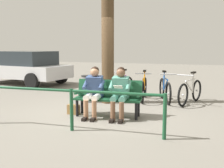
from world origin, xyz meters
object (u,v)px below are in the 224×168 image
object	(u,v)px
bench	(109,95)
bicycle_green	(121,87)
person_reading	(120,90)
parked_car	(25,67)
bicycle_orange	(190,92)
handbag	(74,109)
bicycle_silver	(165,90)
tree_trunk	(108,35)
person_companion	(94,89)
bicycle_blue	(144,89)
litter_bin	(88,89)

from	to	relation	value
bench	bicycle_green	distance (m)	2.28
person_reading	bench	bearing A→B (deg)	-27.36
person_reading	parked_car	bearing A→B (deg)	-40.96
bench	bicycle_orange	distance (m)	2.76
handbag	bicycle_silver	world-z (taller)	bicycle_silver
bicycle_orange	tree_trunk	bearing A→B (deg)	-55.32
tree_trunk	bicycle_silver	xyz separation A→B (m)	(-1.58, -0.77, -1.66)
bicycle_green	parked_car	xyz separation A→B (m)	(5.09, -1.66, 0.41)
bench	person_companion	size ratio (longest dim) A/B	1.37
bench	bicycle_blue	world-z (taller)	bicycle_blue
tree_trunk	parked_car	world-z (taller)	tree_trunk
parked_car	litter_bin	bearing A→B (deg)	157.26
tree_trunk	bicycle_green	xyz separation A→B (m)	(-0.16, -0.81, -1.66)
tree_trunk	litter_bin	bearing A→B (deg)	6.16
bench	parked_car	size ratio (longest dim) A/B	0.37
bench	bicycle_orange	world-z (taller)	bicycle_orange
bicycle_orange	person_companion	bearing A→B (deg)	-23.64
bicycle_orange	bicycle_blue	bearing A→B (deg)	-73.77
tree_trunk	person_reading	bearing A→B (deg)	120.06
bench	tree_trunk	world-z (taller)	tree_trunk
tree_trunk	parked_car	bearing A→B (deg)	-26.66
tree_trunk	bicycle_silver	bearing A→B (deg)	-154.02
litter_bin	person_reading	bearing A→B (deg)	135.54
bicycle_orange	parked_car	bearing A→B (deg)	-85.53
bicycle_green	bicycle_silver	bearing A→B (deg)	98.44
parked_car	person_companion	bearing A→B (deg)	149.49
litter_bin	bicycle_orange	distance (m)	3.05
bicycle_silver	bicycle_blue	world-z (taller)	same
bicycle_orange	bicycle_blue	xyz separation A→B (m)	(1.40, -0.05, 0.00)
bench	parked_car	bearing A→B (deg)	-41.68
tree_trunk	litter_bin	size ratio (longest dim) A/B	5.02
litter_bin	bicycle_green	distance (m)	1.17
bicycle_orange	bicycle_silver	xyz separation A→B (m)	(0.76, -0.08, 0.00)
person_reading	handbag	bearing A→B (deg)	-3.99
handbag	person_companion	bearing A→B (deg)	177.86
bicycle_green	litter_bin	bearing A→B (deg)	-31.41
tree_trunk	bicycle_orange	distance (m)	2.95
tree_trunk	bicycle_blue	distance (m)	2.04
bicycle_orange	bicycle_blue	world-z (taller)	same
handbag	parked_car	world-z (taller)	parked_car
person_reading	bicycle_blue	world-z (taller)	person_reading
person_reading	litter_bin	distance (m)	2.14
person_companion	bicycle_green	size ratio (longest dim) A/B	0.72
bench	bicycle_green	world-z (taller)	bicycle_green
handbag	parked_car	size ratio (longest dim) A/B	0.07
parked_car	bicycle_blue	bearing A→B (deg)	171.26
handbag	bench	bearing A→B (deg)	-168.44
person_reading	bicycle_blue	bearing A→B (deg)	-97.13
person_companion	tree_trunk	bearing A→B (deg)	-87.13
person_companion	handbag	world-z (taller)	person_companion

